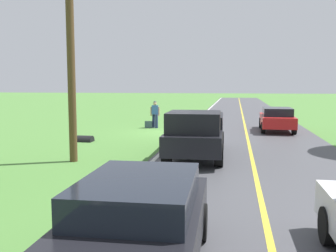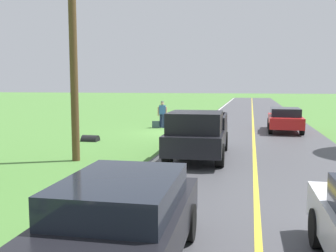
# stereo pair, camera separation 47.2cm
# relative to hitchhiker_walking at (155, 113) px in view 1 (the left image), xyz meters

# --- Properties ---
(ground_plane) EXTENTS (200.00, 200.00, 0.00)m
(ground_plane) POSITION_rel_hitchhiker_walking_xyz_m (-1.31, 2.22, -0.98)
(ground_plane) COLOR #4C7F38
(road_surface) EXTENTS (7.56, 120.00, 0.00)m
(road_surface) POSITION_rel_hitchhiker_walking_xyz_m (-5.74, 2.22, -0.98)
(road_surface) COLOR #47474C
(road_surface) RESTS_ON ground
(lane_edge_line) EXTENTS (0.16, 117.60, 0.00)m
(lane_edge_line) POSITION_rel_hitchhiker_walking_xyz_m (-2.14, 2.22, -0.98)
(lane_edge_line) COLOR silver
(lane_edge_line) RESTS_ON ground
(lane_centre_line) EXTENTS (0.14, 117.60, 0.00)m
(lane_centre_line) POSITION_rel_hitchhiker_walking_xyz_m (-5.74, 2.22, -0.98)
(lane_centre_line) COLOR gold
(lane_centre_line) RESTS_ON ground
(hitchhiker_walking) EXTENTS (0.62, 0.51, 1.75)m
(hitchhiker_walking) POSITION_rel_hitchhiker_walking_xyz_m (0.00, 0.00, 0.00)
(hitchhiker_walking) COLOR navy
(hitchhiker_walking) RESTS_ON ground
(suitcase_carried) EXTENTS (0.47, 0.24, 0.44)m
(suitcase_carried) POSITION_rel_hitchhiker_walking_xyz_m (0.41, 0.11, -0.76)
(suitcase_carried) COLOR #384C56
(suitcase_carried) RESTS_ON ground
(pickup_truck_passing) EXTENTS (2.21, 5.45, 1.82)m
(pickup_truck_passing) POSITION_rel_hitchhiker_walking_xyz_m (-3.63, 9.57, -0.01)
(pickup_truck_passing) COLOR black
(pickup_truck_passing) RESTS_ON ground
(sedan_ahead_same_lane) EXTENTS (2.03, 4.45, 1.41)m
(sedan_ahead_same_lane) POSITION_rel_hitchhiker_walking_xyz_m (-3.70, 18.59, -0.23)
(sedan_ahead_same_lane) COLOR black
(sedan_ahead_same_lane) RESTS_ON ground
(sedan_near_oncoming) EXTENTS (2.00, 4.44, 1.41)m
(sedan_near_oncoming) POSITION_rel_hitchhiker_walking_xyz_m (-7.55, 0.40, -0.23)
(sedan_near_oncoming) COLOR red
(sedan_near_oncoming) RESTS_ON ground
(utility_pole_roadside) EXTENTS (0.28, 0.28, 7.73)m
(utility_pole_roadside) POSITION_rel_hitchhiker_walking_xyz_m (0.68, 11.04, 2.88)
(utility_pole_roadside) COLOR brown
(utility_pole_roadside) RESTS_ON ground
(drainage_culvert) EXTENTS (0.80, 0.60, 0.60)m
(drainage_culvert) POSITION_rel_hitchhiker_walking_xyz_m (2.16, 6.43, -0.98)
(drainage_culvert) COLOR black
(drainage_culvert) RESTS_ON ground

